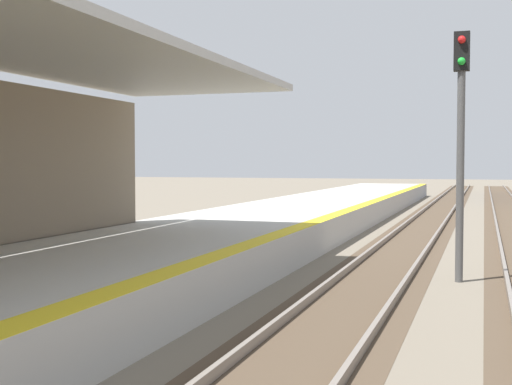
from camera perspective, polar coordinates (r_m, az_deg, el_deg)
name	(u,v)px	position (r m, az deg, el deg)	size (l,w,h in m)	color
station_platform	(143,263)	(14.06, -9.56, -5.89)	(5.00, 80.00, 0.91)	#B7B5AD
track_pair_nearest_platform	(386,265)	(16.58, 10.93, -6.02)	(2.34, 120.00, 0.16)	#4C3D2D
rail_signal_post	(461,129)	(14.68, 16.93, 5.13)	(0.32, 0.34, 5.20)	#4C4C4C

